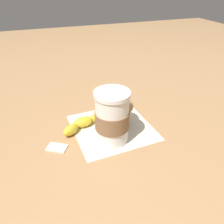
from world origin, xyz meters
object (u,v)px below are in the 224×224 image
coffee_cup (112,117)px  muffin (120,110)px  banana (84,123)px  sugar_packet (57,147)px

coffee_cup → muffin: bearing=-36.9°
banana → sugar_packet: 0.11m
muffin → banana: muffin is taller
banana → sugar_packet: banana is taller
coffee_cup → sugar_packet: size_ratio=2.86×
banana → sugar_packet: bearing=125.3°
muffin → sugar_packet: 0.20m
coffee_cup → muffin: coffee_cup is taller
muffin → banana: size_ratio=0.56×
coffee_cup → banana: (0.08, 0.06, -0.05)m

